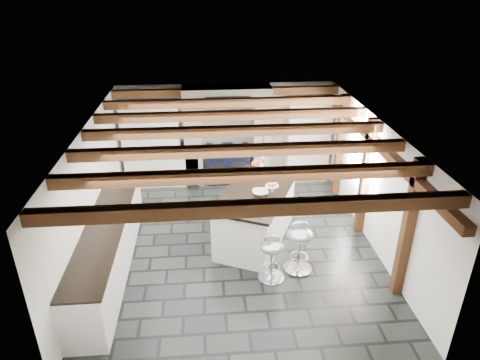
{
  "coord_description": "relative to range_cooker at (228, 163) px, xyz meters",
  "views": [
    {
      "loc": [
        -0.51,
        -6.74,
        4.59
      ],
      "look_at": [
        0.1,
        0.4,
        1.1
      ],
      "focal_mm": 32.0,
      "sensor_mm": 36.0,
      "label": 1
    }
  ],
  "objects": [
    {
      "name": "ground",
      "position": [
        0.0,
        -2.68,
        -0.47
      ],
      "size": [
        6.0,
        6.0,
        0.0
      ],
      "primitive_type": "plane",
      "color": "black",
      "rests_on": "ground"
    },
    {
      "name": "room_shell",
      "position": [
        -0.61,
        -1.26,
        0.6
      ],
      "size": [
        6.0,
        6.03,
        6.0
      ],
      "color": "white",
      "rests_on": "ground"
    },
    {
      "name": "kitchen_island",
      "position": [
        0.37,
        -2.57,
        0.06
      ],
      "size": [
        1.83,
        2.32,
        1.36
      ],
      "rotation": [
        0.0,
        0.0,
        -0.43
      ],
      "color": "white",
      "rests_on": "ground"
    },
    {
      "name": "range_cooker",
      "position": [
        0.0,
        0.0,
        0.0
      ],
      "size": [
        1.0,
        0.63,
        0.99
      ],
      "color": "black",
      "rests_on": "ground"
    },
    {
      "name": "bar_stool_far",
      "position": [
        0.49,
        -3.78,
        0.03
      ],
      "size": [
        0.47,
        0.47,
        0.81
      ],
      "rotation": [
        0.0,
        0.0,
        -0.21
      ],
      "color": "silver",
      "rests_on": "ground"
    },
    {
      "name": "bar_stool_near",
      "position": [
        0.98,
        -3.58,
        0.09
      ],
      "size": [
        0.48,
        0.48,
        0.89
      ],
      "rotation": [
        0.0,
        0.0,
        0.06
      ],
      "color": "silver",
      "rests_on": "ground"
    }
  ]
}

